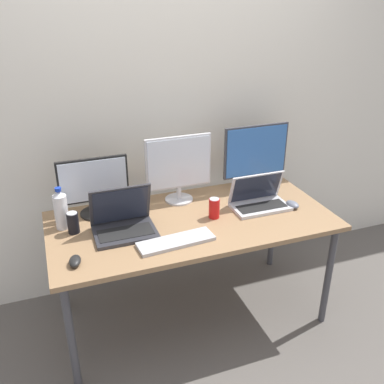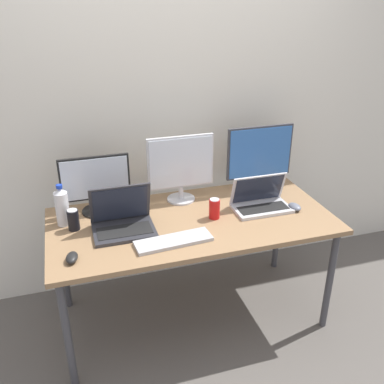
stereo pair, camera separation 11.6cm
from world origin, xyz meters
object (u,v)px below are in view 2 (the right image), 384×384
Objects in this scene: mouse_by_laptop at (72,258)px; work_desk at (192,227)px; monitor_center at (181,166)px; monitor_right at (259,156)px; mouse_by_keyboard at (295,207)px; soda_can_near_keyboard at (214,209)px; soda_can_by_laptop at (73,220)px; laptop_silver at (123,220)px; laptop_secondary at (260,201)px; keyboard_main at (174,241)px; water_bottle at (62,207)px; monitor_left at (96,183)px.

work_desk is at bearing 29.46° from mouse_by_laptop.
monitor_center is 0.94× the size of monitor_right.
soda_can_near_keyboard is at bearing 169.75° from mouse_by_keyboard.
soda_can_by_laptop is at bearing -164.87° from monitor_center.
soda_can_by_laptop is (-1.25, -0.21, -0.17)m from monitor_right.
laptop_silver reaches higher than laptop_secondary.
keyboard_main is (-0.18, -0.50, -0.23)m from monitor_center.
laptop_secondary is 2.84× the size of soda_can_by_laptop.
work_desk is 6.69× the size of water_bottle.
monitor_center is 4.33× the size of mouse_by_keyboard.
monitor_right reaches higher than work_desk.
laptop_silver is 1.37× the size of water_bottle.
monitor_right is 0.43m from mouse_by_keyboard.
work_desk is 0.47m from laptop_secondary.
water_bottle is at bearing 153.15° from laptop_silver.
soda_can_near_keyboard reaches higher than work_desk.
laptop_silver is at bearing -26.85° from water_bottle.
soda_can_by_laptop is (-0.27, 0.08, 0.00)m from laptop_silver.
keyboard_main is at bearing -54.02° from monitor_left.
mouse_by_keyboard is (0.65, -0.34, -0.22)m from monitor_center.
monitor_center is at bearing 46.01° from mouse_by_laptop.
monitor_center is (0.01, 0.27, 0.30)m from work_desk.
monitor_center is at bearing 112.84° from soda_can_near_keyboard.
soda_can_near_keyboard reaches higher than keyboard_main.
soda_can_near_keyboard reaches higher than mouse_by_laptop.
keyboard_main is 4.22× the size of mouse_by_keyboard.
soda_can_near_keyboard is at bearing -173.86° from laptop_secondary.
soda_can_near_keyboard is (0.55, -0.02, 0.00)m from laptop_silver.
mouse_by_keyboard is at bearing 5.89° from keyboard_main.
mouse_by_laptop is at bearing -167.93° from laptop_secondary.
laptop_silver is 3.37× the size of mouse_by_laptop.
laptop_silver is (-0.98, -0.29, -0.18)m from monitor_right.
laptop_secondary is (0.45, 0.01, 0.11)m from work_desk.
keyboard_main is at bearing -147.08° from soda_can_near_keyboard.
mouse_by_laptop is at bearing -110.14° from monitor_left.
monitor_center is 1.03× the size of keyboard_main.
monitor_right is 3.68× the size of soda_can_by_laptop.
mouse_by_laptop is (-0.30, -0.24, -0.04)m from laptop_silver.
monitor_left is at bearing 159.06° from mouse_by_keyboard.
mouse_by_keyboard is (1.07, -0.07, -0.04)m from laptop_silver.
monitor_left is 4.04× the size of mouse_by_laptop.
monitor_right is (0.56, 0.02, -0.00)m from monitor_center.
water_bottle is at bearing 104.13° from mouse_by_laptop.
monitor_right is 1.82× the size of water_bottle.
soda_can_near_keyboard is (0.13, -0.03, 0.12)m from work_desk.
monitor_left is 0.25m from water_bottle.
monitor_right is 4.58× the size of mouse_by_keyboard.
laptop_silver is at bearing -17.34° from soda_can_by_laptop.
work_desk is 16.47× the size of mouse_by_laptop.
mouse_by_laptop is 0.41× the size of water_bottle.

